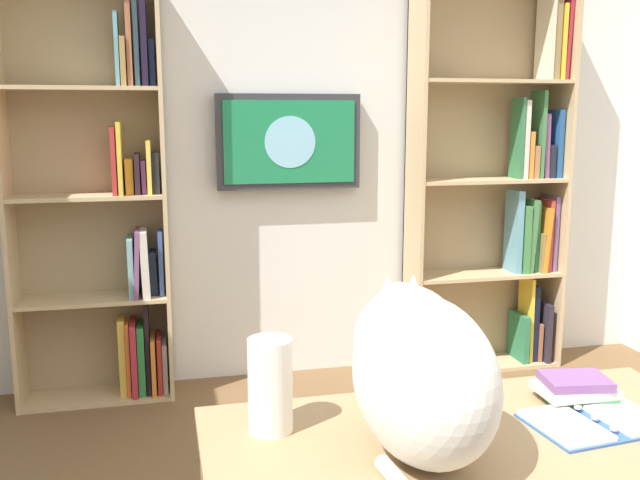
% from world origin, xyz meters
% --- Properties ---
extents(wall_back, '(4.52, 0.06, 2.70)m').
position_xyz_m(wall_back, '(0.00, -2.23, 1.35)').
color(wall_back, silver).
rests_on(wall_back, ground).
extents(bookshelf_left, '(0.92, 0.28, 2.24)m').
position_xyz_m(bookshelf_left, '(-1.22, -2.07, 1.07)').
color(bookshelf_left, tan).
rests_on(bookshelf_left, ground).
extents(bookshelf_right, '(0.79, 0.28, 2.17)m').
position_xyz_m(bookshelf_right, '(1.01, -2.06, 1.01)').
color(bookshelf_right, tan).
rests_on(bookshelf_right, ground).
extents(wall_mounted_tv, '(0.80, 0.07, 0.52)m').
position_xyz_m(wall_mounted_tv, '(0.04, -2.15, 1.35)').
color(wall_mounted_tv, '#333338').
extents(cat, '(0.31, 0.60, 0.39)m').
position_xyz_m(cat, '(0.18, 0.23, 0.93)').
color(cat, white).
rests_on(cat, desk).
extents(open_binder, '(0.35, 0.25, 0.02)m').
position_xyz_m(open_binder, '(-0.31, 0.20, 0.74)').
color(open_binder, '#335999').
rests_on(open_binder, desk).
extents(paper_towel_roll, '(0.11, 0.11, 0.24)m').
position_xyz_m(paper_towel_roll, '(0.50, 0.05, 0.85)').
color(paper_towel_roll, white).
rests_on(paper_towel_roll, desk).
extents(desk_book_stack, '(0.21, 0.15, 0.07)m').
position_xyz_m(desk_book_stack, '(-0.34, 0.06, 0.76)').
color(desk_book_stack, '#387A47').
rests_on(desk_book_stack, desk).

